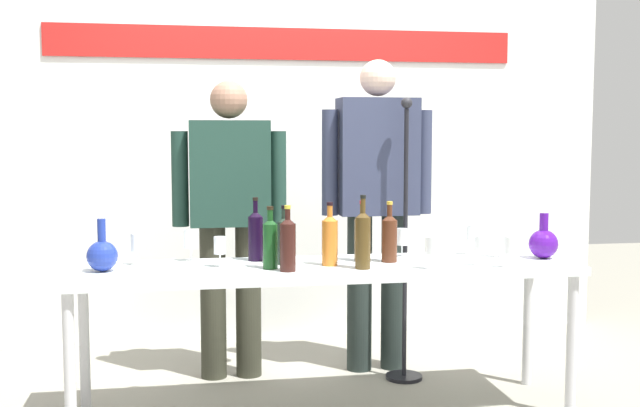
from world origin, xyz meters
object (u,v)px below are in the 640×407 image
at_px(wine_bottle_3, 270,242).
at_px(wine_glass_right_0, 432,247).
at_px(decanter_blue_right, 543,243).
at_px(wine_glass_right_3, 481,244).
at_px(wine_bottle_6, 256,234).
at_px(wine_glass_right_2, 499,238).
at_px(presenter_left, 230,209).
at_px(wine_bottle_0, 288,243).
at_px(wine_bottle_4, 389,236).
at_px(presenter_right, 377,193).
at_px(wine_bottle_7, 330,238).
at_px(wine_glass_left_1, 191,239).
at_px(wine_bottle_2, 363,238).
at_px(wine_glass_right_4, 402,237).
at_px(wine_glass_left_2, 220,246).
at_px(wine_glass_left_0, 137,243).
at_px(wine_bottle_5, 284,239).
at_px(microphone_stand, 405,286).
at_px(display_table, 325,277).
at_px(wine_bottle_1, 362,236).
at_px(wine_glass_right_1, 473,234).
at_px(decanter_blue_left, 102,255).
at_px(wine_glass_right_5, 509,246).

distance_m(wine_bottle_3, wine_glass_right_0, 0.74).
height_order(decanter_blue_right, wine_glass_right_3, decanter_blue_right).
bearing_deg(wine_bottle_3, wine_bottle_6, 101.19).
bearing_deg(wine_glass_right_2, presenter_left, 156.35).
relative_size(wine_bottle_0, wine_bottle_4, 1.02).
distance_m(presenter_right, wine_bottle_0, 1.00).
bearing_deg(wine_bottle_7, wine_glass_left_1, 159.97).
relative_size(wine_bottle_2, wine_bottle_4, 1.16).
bearing_deg(presenter_left, wine_glass_right_4, -29.44).
bearing_deg(wine_glass_left_2, wine_glass_left_0, 162.44).
bearing_deg(wine_bottle_3, wine_bottle_5, 53.12).
bearing_deg(wine_glass_left_1, wine_glass_right_2, -5.32).
xyz_separation_m(wine_bottle_6, wine_glass_right_3, (1.03, -0.33, -0.03)).
relative_size(wine_glass_left_2, wine_glass_right_3, 1.02).
bearing_deg(wine_glass_left_0, presenter_right, 21.38).
distance_m(wine_bottle_4, wine_glass_left_2, 0.81).
relative_size(wine_bottle_4, microphone_stand, 0.19).
bearing_deg(wine_bottle_5, presenter_right, 45.00).
height_order(display_table, wine_glass_left_0, wine_glass_left_0).
bearing_deg(microphone_stand, wine_bottle_5, -150.93).
distance_m(wine_bottle_2, wine_glass_right_0, 0.32).
bearing_deg(wine_glass_right_0, wine_glass_left_1, 159.21).
distance_m(wine_bottle_6, wine_glass_right_2, 1.22).
height_order(presenter_right, wine_glass_left_1, presenter_right).
bearing_deg(decanter_blue_right, wine_bottle_1, 175.67).
height_order(decanter_blue_right, wine_bottle_1, wine_bottle_1).
bearing_deg(wine_glass_left_2, wine_glass_right_4, 9.45).
bearing_deg(wine_glass_right_1, wine_bottle_1, -170.81).
bearing_deg(decanter_blue_left, wine_bottle_6, 13.65).
bearing_deg(presenter_right, wine_glass_right_1, -51.02).
bearing_deg(wine_glass_right_4, presenter_left, 150.56).
relative_size(presenter_left, presenter_right, 0.93).
height_order(display_table, wine_glass_right_2, wine_glass_right_2).
bearing_deg(wine_bottle_7, wine_bottle_4, 9.09).
distance_m(wine_bottle_3, microphone_stand, 0.99).
distance_m(decanter_blue_left, wine_bottle_4, 1.34).
distance_m(wine_glass_left_0, wine_glass_right_2, 1.77).
bearing_deg(wine_bottle_7, wine_bottle_5, 162.67).
xyz_separation_m(wine_bottle_5, wine_glass_left_0, (-0.68, 0.10, -0.02)).
bearing_deg(decanter_blue_left, wine_bottle_2, -6.71).
distance_m(wine_bottle_3, wine_glass_right_1, 1.09).
bearing_deg(decanter_blue_left, wine_bottle_3, -4.75).
xyz_separation_m(wine_glass_left_0, wine_glass_right_4, (1.30, 0.03, -0.01)).
relative_size(wine_bottle_4, wine_glass_right_0, 1.99).
xyz_separation_m(wine_glass_left_0, wine_glass_right_3, (1.59, -0.30, -0.00)).
height_order(wine_bottle_4, wine_glass_right_3, wine_bottle_4).
xyz_separation_m(display_table, wine_glass_left_1, (-0.62, 0.21, 0.17)).
relative_size(wine_glass_left_1, wine_glass_right_3, 1.09).
bearing_deg(wine_glass_left_2, presenter_right, 34.59).
relative_size(wine_glass_right_0, wine_glass_right_5, 1.02).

